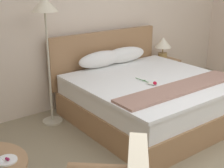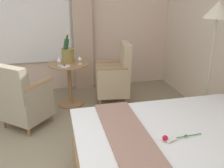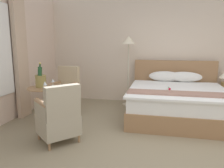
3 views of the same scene
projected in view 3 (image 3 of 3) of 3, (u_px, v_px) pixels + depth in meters
name	position (u px, v px, depth m)	size (l,w,h in m)	color
ground_plane	(168.00, 151.00, 3.19)	(7.67, 7.67, 0.00)	gray
wall_headboard_side	(167.00, 50.00, 5.60)	(6.29, 0.12, 2.76)	beige
bed	(176.00, 101.00, 4.63)	(1.99, 2.08, 1.14)	#9C714A
nightstand	(224.00, 99.00, 5.17)	(0.54, 0.45, 0.53)	#9C714A
floor_lamp_brass	(129.00, 48.00, 5.34)	(0.33, 0.33, 1.73)	#BEB79E
side_table_round	(46.00, 103.00, 4.20)	(0.66, 0.66, 0.73)	#9C714A
champagne_bucket	(41.00, 80.00, 4.14)	(0.21, 0.21, 0.47)	olive
wine_glass_near_bucket	(45.00, 84.00, 3.97)	(0.07, 0.07, 0.15)	white
wine_glass_near_edge	(53.00, 81.00, 4.29)	(0.08, 0.08, 0.14)	white
snack_plate	(52.00, 88.00, 4.05)	(0.15, 0.15, 0.04)	white
armchair_by_window	(65.00, 93.00, 4.93)	(0.59, 0.62, 1.04)	#9C714A
armchair_facing_bed	(59.00, 117.00, 3.42)	(0.79, 0.79, 0.95)	#9C714A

